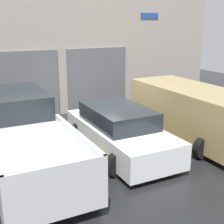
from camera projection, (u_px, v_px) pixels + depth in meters
ground_plane at (98, 135)px, 10.63m from camera, size 28.00×28.00×0.00m
shophouse_building at (64, 50)px, 12.72m from camera, size 14.25×0.68×5.32m
pickup_truck at (23, 136)px, 8.13m from camera, size 2.58×5.53×1.80m
sedan_white at (119, 131)px, 9.12m from camera, size 2.14×4.25×1.35m
sedan_side at (192, 111)px, 10.20m from camera, size 2.29×4.80×1.68m
parking_stripe_left at (77, 160)px, 8.69m from camera, size 0.12×2.20×0.01m
parking_stripe_centre at (157, 144)px, 9.86m from camera, size 0.12×2.20×0.01m
parking_stripe_right at (220, 131)px, 11.03m from camera, size 0.12×2.20×0.01m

